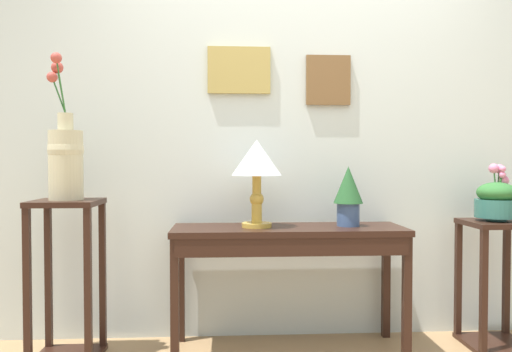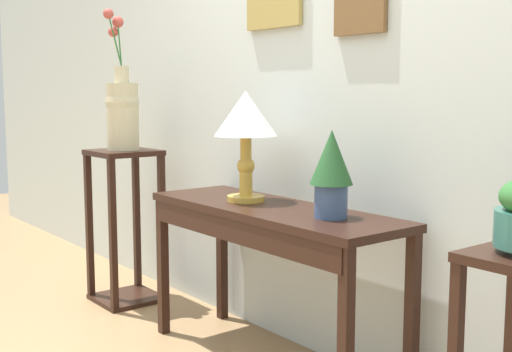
% 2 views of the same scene
% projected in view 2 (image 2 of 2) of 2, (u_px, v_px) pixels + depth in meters
% --- Properties ---
extents(back_wall_with_art, '(9.00, 0.13, 2.80)m').
position_uv_depth(back_wall_with_art, '(336.00, 52.00, 2.95)').
color(back_wall_with_art, silver).
rests_on(back_wall_with_art, ground).
extents(console_table, '(1.34, 0.43, 0.73)m').
position_uv_depth(console_table, '(267.00, 228.00, 2.91)').
color(console_table, black).
rests_on(console_table, ground).
extents(table_lamp, '(0.29, 0.29, 0.50)m').
position_uv_depth(table_lamp, '(246.00, 121.00, 3.01)').
color(table_lamp, gold).
rests_on(table_lamp, console_table).
extents(potted_plant_on_console, '(0.17, 0.17, 0.35)m').
position_uv_depth(potted_plant_on_console, '(331.00, 169.00, 2.62)').
color(potted_plant_on_console, '#3D5684').
rests_on(potted_plant_on_console, console_table).
extents(pedestal_stand_left, '(0.36, 0.36, 0.89)m').
position_uv_depth(pedestal_stand_left, '(125.00, 226.00, 3.86)').
color(pedestal_stand_left, black).
rests_on(pedestal_stand_left, ground).
extents(flower_vase_tall_left, '(0.19, 0.19, 0.79)m').
position_uv_depth(flower_vase_tall_left, '(122.00, 107.00, 3.78)').
color(flower_vase_tall_left, beige).
rests_on(flower_vase_tall_left, pedestal_stand_left).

